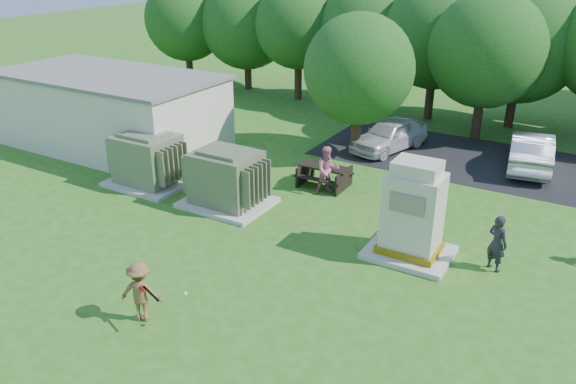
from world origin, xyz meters
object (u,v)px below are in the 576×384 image
Objects in this scene: transformer_left at (148,160)px; picnic_table at (324,174)px; car_silver_a at (531,150)px; car_white at (390,135)px; batter at (141,292)px; person_at_picnic at (328,170)px; generator_cabinet at (412,216)px; person_by_generator at (497,243)px; transformer_right at (226,179)px.

picnic_table is at bearing 28.77° from transformer_left.
transformer_left is at bearing 28.50° from car_silver_a.
car_silver_a is (5.81, 0.84, 0.06)m from car_white.
picnic_table is 0.46× the size of car_white.
person_at_picnic is at bearing -114.49° from batter.
generator_cabinet is 0.65× the size of car_silver_a.
car_white is at bearing 83.24° from picnic_table.
person_by_generator is (6.95, 6.79, 0.05)m from batter.
car_silver_a is (6.04, 6.55, -0.15)m from person_at_picnic.
batter is 9.22m from person_at_picnic.
transformer_right is 1.58× the size of picnic_table.
generator_cabinet is at bearing -36.58° from picnic_table.
transformer_right reaches higher than car_silver_a.
generator_cabinet is (10.48, -0.15, 0.34)m from transformer_left.
picnic_table is 1.19× the size of batter.
transformer_right is at bearing 0.00° from transformer_left.
car_silver_a is at bearing -58.45° from person_by_generator.
person_by_generator is 0.94× the size of person_at_picnic.
generator_cabinet is 5.75m from picnic_table.
transformer_right is at bearing -124.23° from picnic_table.
batter is 0.39× the size of car_white.
generator_cabinet is 9.63m from car_silver_a.
transformer_right is at bearing -91.55° from car_white.
car_silver_a is at bearing 25.18° from car_white.
person_at_picnic is 5.72m from car_white.
generator_cabinet is 5.10m from person_at_picnic.
batter is 0.35× the size of car_silver_a.
transformer_left is 1.00× the size of generator_cabinet.
person_by_generator reaches higher than car_silver_a.
generator_cabinet is 2.43m from person_by_generator.
picnic_table is 7.52m from person_by_generator.
person_at_picnic is 0.44× the size of car_white.
car_white is (6.52, 8.44, -0.27)m from transformer_left.
transformer_left is 0.65× the size of car_silver_a.
batter is at bearing -133.61° from person_at_picnic.
car_white is (2.82, 8.44, -0.27)m from transformer_right.
transformer_right is at bearing -174.48° from person_at_picnic.
generator_cabinet reaches higher than person_by_generator.
transformer_right is at bearing 30.32° from person_by_generator.
person_at_picnic is at bearing 38.85° from car_silver_a.
transformer_left is at bearing -110.76° from car_white.
transformer_left is at bearing -69.71° from batter.
person_by_generator is at bearing 1.36° from transformer_left.
generator_cabinet is at bearing -48.33° from car_white.
person_by_generator is at bearing -35.31° from car_white.
car_silver_a reaches higher than picnic_table.
batter is at bearing -47.82° from transformer_left.
picnic_table is (-4.57, 3.39, -0.80)m from generator_cabinet.
transformer_left is 10.67m from car_white.
car_white is 5.87m from car_silver_a.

